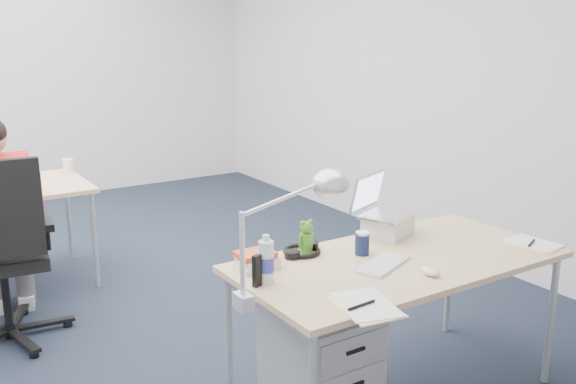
{
  "coord_description": "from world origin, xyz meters",
  "views": [
    {
      "loc": [
        -0.88,
        -3.68,
        1.81
      ],
      "look_at": [
        1.16,
        -0.54,
        0.85
      ],
      "focal_mm": 40.0,
      "sensor_mm": 36.0,
      "label": 1
    }
  ],
  "objects_px": {
    "office_chair": "(6,290)",
    "book_stack": "(257,260)",
    "computer_mouse": "(430,271)",
    "bear_figurine": "(306,236)",
    "wireless_keyboard": "(383,264)",
    "desk_near": "(398,267)",
    "can_koozie": "(362,243)",
    "water_bottle": "(266,259)",
    "cordless_phone": "(257,271)",
    "drawer_pedestal_near": "(320,362)",
    "far_cup": "(68,166)",
    "headphones": "(302,250)",
    "sunglasses": "(392,236)",
    "silver_laptop": "(389,206)",
    "desk_lamp": "(278,237)"
  },
  "relations": [
    {
      "from": "office_chair",
      "to": "book_stack",
      "type": "height_order",
      "value": "office_chair"
    },
    {
      "from": "computer_mouse",
      "to": "bear_figurine",
      "type": "distance_m",
      "value": 0.63
    },
    {
      "from": "wireless_keyboard",
      "to": "computer_mouse",
      "type": "relative_size",
      "value": 3.2
    },
    {
      "from": "desk_near",
      "to": "can_koozie",
      "type": "xyz_separation_m",
      "value": [
        -0.11,
        0.14,
        0.1
      ]
    },
    {
      "from": "water_bottle",
      "to": "cordless_phone",
      "type": "relative_size",
      "value": 1.54
    },
    {
      "from": "drawer_pedestal_near",
      "to": "can_koozie",
      "type": "bearing_deg",
      "value": 14.5
    },
    {
      "from": "can_koozie",
      "to": "far_cup",
      "type": "xyz_separation_m",
      "value": [
        -0.73,
        2.64,
        -0.0
      ]
    },
    {
      "from": "headphones",
      "to": "office_chair",
      "type": "bearing_deg",
      "value": 108.74
    },
    {
      "from": "cordless_phone",
      "to": "sunglasses",
      "type": "height_order",
      "value": "cordless_phone"
    },
    {
      "from": "sunglasses",
      "to": "computer_mouse",
      "type": "bearing_deg",
      "value": -97.73
    },
    {
      "from": "headphones",
      "to": "book_stack",
      "type": "xyz_separation_m",
      "value": [
        -0.29,
        -0.06,
        0.02
      ]
    },
    {
      "from": "desk_near",
      "to": "water_bottle",
      "type": "xyz_separation_m",
      "value": [
        -0.69,
        0.09,
        0.16
      ]
    },
    {
      "from": "office_chair",
      "to": "headphones",
      "type": "relative_size",
      "value": 4.66
    },
    {
      "from": "desk_near",
      "to": "book_stack",
      "type": "bearing_deg",
      "value": 158.4
    },
    {
      "from": "far_cup",
      "to": "sunglasses",
      "type": "bearing_deg",
      "value": -68.02
    },
    {
      "from": "can_koozie",
      "to": "book_stack",
      "type": "height_order",
      "value": "can_koozie"
    },
    {
      "from": "silver_laptop",
      "to": "sunglasses",
      "type": "xyz_separation_m",
      "value": [
        -0.01,
        -0.05,
        -0.15
      ]
    },
    {
      "from": "desk_near",
      "to": "far_cup",
      "type": "xyz_separation_m",
      "value": [
        -0.84,
        2.78,
        0.1
      ]
    },
    {
      "from": "headphones",
      "to": "can_koozie",
      "type": "distance_m",
      "value": 0.3
    },
    {
      "from": "desk_near",
      "to": "far_cup",
      "type": "bearing_deg",
      "value": 106.83
    },
    {
      "from": "can_koozie",
      "to": "bear_figurine",
      "type": "height_order",
      "value": "bear_figurine"
    },
    {
      "from": "desk_near",
      "to": "wireless_keyboard",
      "type": "relative_size",
      "value": 5.03
    },
    {
      "from": "cordless_phone",
      "to": "desk_lamp",
      "type": "distance_m",
      "value": 0.26
    },
    {
      "from": "drawer_pedestal_near",
      "to": "can_koozie",
      "type": "xyz_separation_m",
      "value": [
        0.3,
        0.08,
        0.51
      ]
    },
    {
      "from": "silver_laptop",
      "to": "sunglasses",
      "type": "distance_m",
      "value": 0.16
    },
    {
      "from": "book_stack",
      "to": "water_bottle",
      "type": "bearing_deg",
      "value": -106.28
    },
    {
      "from": "drawer_pedestal_near",
      "to": "sunglasses",
      "type": "bearing_deg",
      "value": 17.13
    },
    {
      "from": "wireless_keyboard",
      "to": "computer_mouse",
      "type": "bearing_deg",
      "value": -86.33
    },
    {
      "from": "wireless_keyboard",
      "to": "far_cup",
      "type": "distance_m",
      "value": 2.9
    },
    {
      "from": "silver_laptop",
      "to": "desk_lamp",
      "type": "bearing_deg",
      "value": -178.57
    },
    {
      "from": "computer_mouse",
      "to": "bear_figurine",
      "type": "height_order",
      "value": "bear_figurine"
    },
    {
      "from": "drawer_pedestal_near",
      "to": "computer_mouse",
      "type": "distance_m",
      "value": 0.68
    },
    {
      "from": "desk_near",
      "to": "silver_laptop",
      "type": "height_order",
      "value": "silver_laptop"
    },
    {
      "from": "office_chair",
      "to": "desk_lamp",
      "type": "height_order",
      "value": "desk_lamp"
    },
    {
      "from": "silver_laptop",
      "to": "wireless_keyboard",
      "type": "xyz_separation_m",
      "value": [
        -0.32,
        -0.33,
        -0.15
      ]
    },
    {
      "from": "silver_laptop",
      "to": "office_chair",
      "type": "bearing_deg",
      "value": 119.89
    },
    {
      "from": "headphones",
      "to": "drawer_pedestal_near",
      "type": "bearing_deg",
      "value": -126.28
    },
    {
      "from": "can_koozie",
      "to": "computer_mouse",
      "type": "bearing_deg",
      "value": -77.57
    },
    {
      "from": "desk_near",
      "to": "far_cup",
      "type": "distance_m",
      "value": 2.9
    },
    {
      "from": "office_chair",
      "to": "computer_mouse",
      "type": "height_order",
      "value": "office_chair"
    },
    {
      "from": "desk_lamp",
      "to": "office_chair",
      "type": "bearing_deg",
      "value": 114.68
    },
    {
      "from": "desk_near",
      "to": "desk_lamp",
      "type": "relative_size",
      "value": 2.96
    },
    {
      "from": "office_chair",
      "to": "desk_lamp",
      "type": "relative_size",
      "value": 2.09
    },
    {
      "from": "desk_near",
      "to": "office_chair",
      "type": "bearing_deg",
      "value": 132.39
    },
    {
      "from": "silver_laptop",
      "to": "computer_mouse",
      "type": "height_order",
      "value": "silver_laptop"
    },
    {
      "from": "office_chair",
      "to": "book_stack",
      "type": "distance_m",
      "value": 1.73
    },
    {
      "from": "bear_figurine",
      "to": "cordless_phone",
      "type": "xyz_separation_m",
      "value": [
        -0.42,
        -0.24,
        -0.01
      ]
    },
    {
      "from": "computer_mouse",
      "to": "drawer_pedestal_near",
      "type": "bearing_deg",
      "value": 148.6
    },
    {
      "from": "can_koozie",
      "to": "sunglasses",
      "type": "relative_size",
      "value": 0.97
    },
    {
      "from": "computer_mouse",
      "to": "bear_figurine",
      "type": "xyz_separation_m",
      "value": [
        -0.3,
        0.55,
        0.07
      ]
    }
  ]
}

